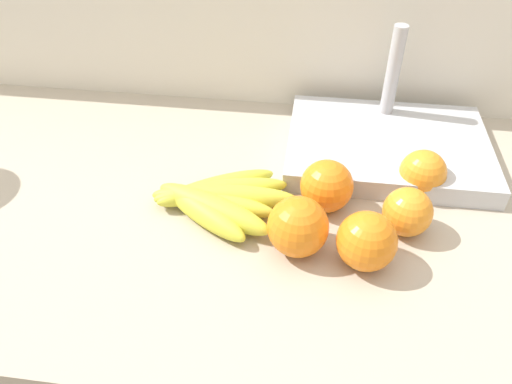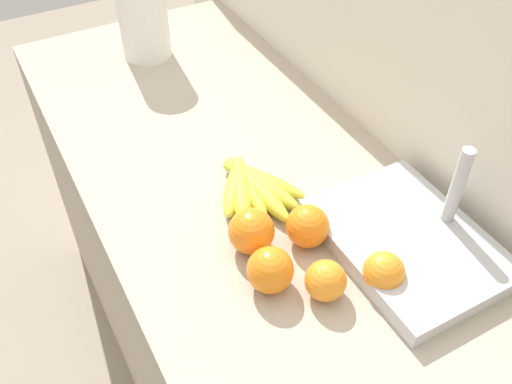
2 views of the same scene
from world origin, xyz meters
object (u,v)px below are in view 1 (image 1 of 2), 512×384
orange_front (327,186)px  sink_basin (387,144)px  banana_bunch (216,200)px  orange_back_left (407,212)px  orange_far_right (367,241)px  orange_right (298,227)px  orange_center (423,173)px

orange_front → sink_basin: sink_basin is taller
banana_bunch → orange_back_left: orange_back_left is taller
orange_far_right → banana_bunch: bearing=159.9°
banana_bunch → orange_back_left: size_ratio=3.15×
orange_far_right → sink_basin: sink_basin is taller
banana_bunch → orange_front: size_ratio=2.80×
orange_right → banana_bunch: bearing=152.4°
banana_bunch → orange_right: size_ratio=2.64×
orange_center → orange_far_right: orange_far_right is taller
orange_front → orange_far_right: bearing=-63.2°
orange_center → orange_far_right: size_ratio=0.89×
orange_back_left → orange_far_right: bearing=-130.0°
orange_right → sink_basin: 0.28m
orange_front → orange_back_left: bearing=-18.1°
orange_back_left → orange_right: (-0.15, -0.06, 0.01)m
banana_bunch → orange_right: 0.14m
sink_basin → orange_front: bearing=-123.6°
banana_bunch → orange_right: orange_right is taller
orange_back_left → orange_right: bearing=-159.0°
orange_back_left → orange_far_right: size_ratio=0.88×
sink_basin → orange_right: bearing=-118.9°
banana_bunch → orange_front: (0.16, 0.03, 0.02)m
orange_back_left → orange_right: orange_right is taller
banana_bunch → orange_back_left: (0.28, -0.01, 0.02)m
orange_far_right → orange_right: 0.09m
orange_far_right → sink_basin: bearing=80.0°
banana_bunch → orange_far_right: orange_far_right is taller
banana_bunch → orange_right: bearing=-27.6°
orange_center → orange_right: size_ratio=0.86×
orange_back_left → orange_far_right: (-0.06, -0.07, 0.00)m
banana_bunch → orange_far_right: (0.22, -0.08, 0.02)m
orange_back_left → sink_basin: bearing=94.1°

